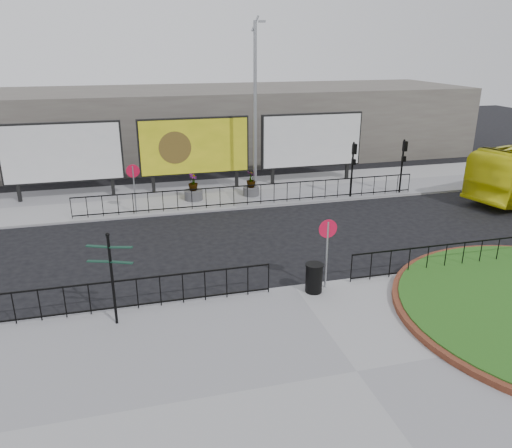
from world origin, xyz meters
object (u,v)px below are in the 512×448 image
object	(u,v)px
lamp_post	(255,109)
litter_bin	(314,278)
billboard_mid	(194,147)
planter_a	(193,191)
fingerpost_sign	(111,270)
planter_b	(251,186)

from	to	relation	value
lamp_post	litter_bin	bearing A→B (deg)	-94.96
billboard_mid	litter_bin	world-z (taller)	billboard_mid
lamp_post	planter_a	xyz separation A→B (m)	(-3.43, -0.00, -4.21)
fingerpost_sign	planter_b	distance (m)	14.06
planter_a	fingerpost_sign	bearing A→B (deg)	-108.54
fingerpost_sign	planter_b	bearing A→B (deg)	82.99
lamp_post	planter_b	distance (m)	4.21
planter_a	planter_b	bearing A→B (deg)	0.00
billboard_mid	fingerpost_sign	world-z (taller)	billboard_mid
fingerpost_sign	planter_a	bearing A→B (deg)	95.47
fingerpost_sign	lamp_post	bearing A→B (deg)	82.15
litter_bin	fingerpost_sign	bearing A→B (deg)	-176.46
litter_bin	planter_a	world-z (taller)	planter_a
planter_a	planter_b	world-z (taller)	planter_a
lamp_post	billboard_mid	bearing A→B (deg)	146.75
billboard_mid	fingerpost_sign	distance (m)	14.68
fingerpost_sign	litter_bin	distance (m)	6.58
billboard_mid	lamp_post	xyz separation A→B (m)	(3.01, -1.97, 2.23)
billboard_mid	fingerpost_sign	size ratio (longest dim) A/B	2.13
fingerpost_sign	planter_a	world-z (taller)	fingerpost_sign
lamp_post	planter_a	distance (m)	5.43
litter_bin	planter_a	distance (m)	11.85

